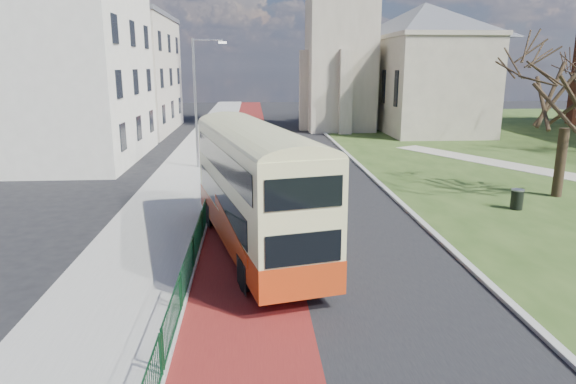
{
  "coord_description": "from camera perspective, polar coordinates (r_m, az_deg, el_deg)",
  "views": [
    {
      "loc": [
        -0.96,
        -14.96,
        6.48
      ],
      "look_at": [
        0.3,
        3.18,
        2.0
      ],
      "focal_mm": 32.0,
      "sensor_mm": 36.0,
      "label": 1
    }
  ],
  "objects": [
    {
      "name": "winter_tree_near",
      "position": [
        28.71,
        29.02,
        11.61
      ],
      "size": [
        6.94,
        6.94,
        8.91
      ],
      "rotation": [
        0.0,
        0.0,
        -0.16
      ],
      "color": "#332619",
      "rests_on": "grass_green"
    },
    {
      "name": "road_carriageway",
      "position": [
        35.64,
        0.04,
        3.38
      ],
      "size": [
        9.0,
        120.0,
        0.01
      ],
      "primitive_type": "cube",
      "color": "black",
      "rests_on": "ground"
    },
    {
      "name": "pavement_west",
      "position": [
        35.77,
        -10.42,
        3.28
      ],
      "size": [
        4.0,
        120.0,
        0.12
      ],
      "primitive_type": "cube",
      "color": "gray",
      "rests_on": "ground"
    },
    {
      "name": "bus_lane",
      "position": [
        35.56,
        -4.31,
        3.32
      ],
      "size": [
        3.4,
        120.0,
        0.01
      ],
      "primitive_type": "cube",
      "color": "#591414",
      "rests_on": "ground"
    },
    {
      "name": "ground",
      "position": [
        16.33,
        -0.29,
        -9.54
      ],
      "size": [
        160.0,
        160.0,
        0.0
      ],
      "primitive_type": "plane",
      "color": "black",
      "rests_on": "ground"
    },
    {
      "name": "streetlamp",
      "position": [
        33.19,
        -10.0,
        10.38
      ],
      "size": [
        2.13,
        0.18,
        8.0
      ],
      "color": "gray",
      "rests_on": "pavement_west"
    },
    {
      "name": "pedestrian_railing",
      "position": [
        19.97,
        -9.54,
        -3.62
      ],
      "size": [
        0.07,
        24.0,
        1.12
      ],
      "color": "#0D3B1E",
      "rests_on": "ground"
    },
    {
      "name": "kerb_east",
      "position": [
        38.17,
        6.75,
        4.08
      ],
      "size": [
        0.25,
        80.0,
        0.13
      ],
      "primitive_type": "cube",
      "color": "#999993",
      "rests_on": "ground"
    },
    {
      "name": "street_block_far",
      "position": [
        54.55,
        -18.25,
        12.42
      ],
      "size": [
        10.3,
        16.3,
        11.5
      ],
      "color": "beige",
      "rests_on": "ground"
    },
    {
      "name": "kerb_west",
      "position": [
        35.6,
        -7.21,
        3.36
      ],
      "size": [
        0.25,
        120.0,
        0.13
      ],
      "primitive_type": "cube",
      "color": "#999993",
      "rests_on": "ground"
    },
    {
      "name": "street_block_near",
      "position": [
        39.19,
        -24.04,
        12.73
      ],
      "size": [
        10.3,
        14.3,
        13.0
      ],
      "color": "beige",
      "rests_on": "ground"
    },
    {
      "name": "bus",
      "position": [
        17.9,
        -3.7,
        0.95
      ],
      "size": [
        4.78,
        10.73,
        4.37
      ],
      "rotation": [
        0.0,
        0.0,
        0.23
      ],
      "color": "#B13410",
      "rests_on": "ground"
    },
    {
      "name": "litter_bin",
      "position": [
        25.83,
        24.1,
        -0.74
      ],
      "size": [
        0.74,
        0.74,
        0.94
      ],
      "rotation": [
        0.0,
        0.0,
        0.31
      ],
      "color": "black",
      "rests_on": "grass_green"
    }
  ]
}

